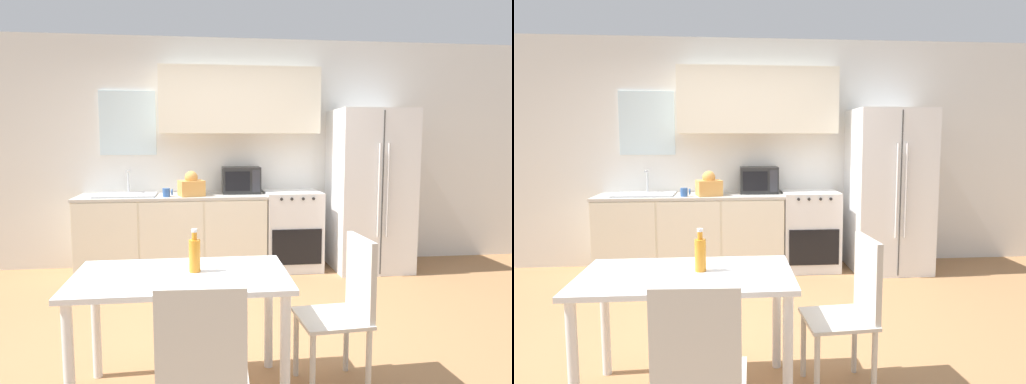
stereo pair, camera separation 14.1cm
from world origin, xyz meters
TOP-DOWN VIEW (x-y plane):
  - ground_plane at (0.00, 0.00)m, footprint 12.00×12.00m
  - wall_back at (0.05, 2.00)m, footprint 12.00×0.38m
  - kitchen_counter at (-0.47, 1.71)m, footprint 2.12×0.61m
  - oven_range at (0.91, 1.71)m, footprint 0.64×0.61m
  - refrigerator at (1.81, 1.62)m, footprint 0.86×0.81m
  - kitchen_sink at (-0.99, 1.72)m, footprint 0.67×0.46m
  - microwave at (0.32, 1.82)m, footprint 0.44×0.32m
  - coffee_mug at (-0.52, 1.57)m, footprint 0.11×0.08m
  - grocery_bag_0 at (-0.26, 1.62)m, footprint 0.32×0.29m
  - dining_table at (-0.27, -0.92)m, footprint 1.22×0.72m
  - dining_chair_near at (-0.15, -1.66)m, footprint 0.42×0.42m
  - dining_chair_side at (0.72, -0.91)m, footprint 0.43×0.43m
  - drink_bottle at (-0.19, -0.88)m, footprint 0.07×0.07m

SIDE VIEW (x-z plane):
  - ground_plane at x=0.00m, z-range 0.00..0.00m
  - kitchen_counter at x=-0.47m, z-range 0.00..0.89m
  - oven_range at x=0.91m, z-range 0.00..0.91m
  - dining_chair_near at x=-0.15m, z-range 0.07..1.00m
  - dining_chair_side at x=0.72m, z-range 0.07..1.00m
  - dining_table at x=-0.27m, z-range 0.26..1.01m
  - drink_bottle at x=-0.19m, z-range 0.72..0.98m
  - kitchen_sink at x=-0.99m, z-range 0.77..1.04m
  - refrigerator at x=1.81m, z-range 0.00..1.86m
  - coffee_mug at x=-0.52m, z-range 0.89..0.98m
  - grocery_bag_0 at x=-0.26m, z-range 0.86..1.14m
  - microwave at x=0.32m, z-range 0.89..1.20m
  - wall_back at x=0.05m, z-range 0.12..2.82m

